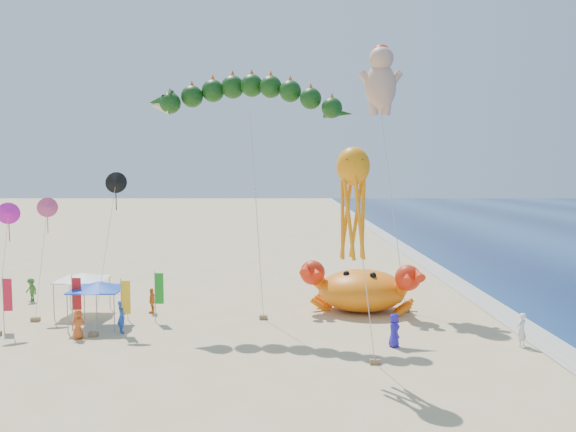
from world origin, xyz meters
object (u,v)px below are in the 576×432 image
(crab_inflatable, at_px, (362,289))
(octopus_kite, at_px, (353,195))
(canopy_blue, at_px, (98,286))
(canopy_white, at_px, (82,277))
(cherub_kite, at_px, (381,78))
(dragon_kite, at_px, (247,102))

(crab_inflatable, xyz_separation_m, octopus_kite, (-1.93, -10.82, 6.65))
(canopy_blue, height_order, canopy_white, same)
(cherub_kite, height_order, canopy_white, cherub_kite)
(dragon_kite, distance_m, canopy_white, 15.49)
(cherub_kite, relative_size, canopy_blue, 5.65)
(cherub_kite, relative_size, canopy_white, 5.69)
(canopy_white, bearing_deg, crab_inflatable, 1.97)
(dragon_kite, distance_m, octopus_kite, 12.42)
(dragon_kite, xyz_separation_m, octopus_kite, (5.54, -9.72, -5.41))
(octopus_kite, distance_m, canopy_white, 20.07)
(cherub_kite, relative_size, octopus_kite, 1.76)
(dragon_kite, bearing_deg, crab_inflatable, 8.43)
(crab_inflatable, xyz_separation_m, dragon_kite, (-7.47, -1.11, 12.06))
(canopy_white, bearing_deg, canopy_blue, -55.37)
(crab_inflatable, xyz_separation_m, canopy_blue, (-16.23, -3.54, 0.93))
(canopy_blue, bearing_deg, cherub_kite, 22.89)
(dragon_kite, height_order, canopy_white, dragon_kite)
(crab_inflatable, distance_m, cherub_kite, 15.00)
(crab_inflatable, relative_size, cherub_kite, 0.43)
(cherub_kite, xyz_separation_m, octopus_kite, (-3.64, -14.86, -7.69))
(cherub_kite, bearing_deg, canopy_white, -166.83)
(dragon_kite, height_order, canopy_blue, dragon_kite)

